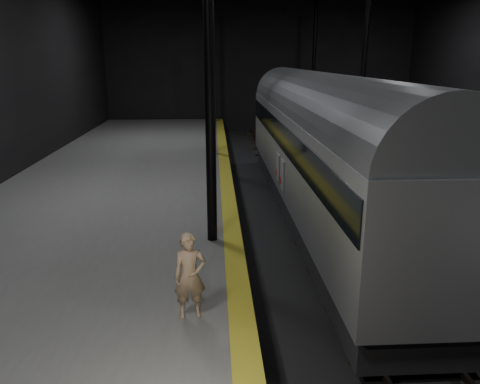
{
  "coord_description": "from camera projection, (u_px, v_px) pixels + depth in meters",
  "views": [
    {
      "loc": [
        -3.72,
        -15.73,
        5.67
      ],
      "look_at": [
        -3.0,
        -2.92,
        2.0
      ],
      "focal_mm": 35.0,
      "sensor_mm": 36.0,
      "label": 1
    }
  ],
  "objects": [
    {
      "name": "train",
      "position": [
        319.0,
        141.0,
        16.62
      ],
      "size": [
        2.86,
        19.11,
        5.11
      ],
      "color": "#ADAFB5",
      "rests_on": "ground"
    },
    {
      "name": "tactile_strip",
      "position": [
        228.0,
        196.0,
        16.41
      ],
      "size": [
        0.5,
        43.8,
        0.01
      ],
      "primitive_type": "cube",
      "color": "olive",
      "rests_on": "platform_left"
    },
    {
      "name": "track",
      "position": [
        318.0,
        220.0,
        16.84
      ],
      "size": [
        2.4,
        43.0,
        0.24
      ],
      "color": "#3F3328",
      "rests_on": "ground"
    },
    {
      "name": "woman",
      "position": [
        190.0,
        276.0,
        8.59
      ],
      "size": [
        0.66,
        0.48,
        1.65
      ],
      "primitive_type": "imported",
      "rotation": [
        0.0,
        0.0,
        0.16
      ],
      "color": "#A08162",
      "rests_on": "platform_left"
    },
    {
      "name": "platform_left",
      "position": [
        107.0,
        212.0,
        16.32
      ],
      "size": [
        9.0,
        43.8,
        1.0
      ],
      "primitive_type": "cube",
      "color": "#51514F",
      "rests_on": "ground"
    },
    {
      "name": "ground",
      "position": [
        318.0,
        222.0,
        16.86
      ],
      "size": [
        44.0,
        44.0,
        0.0
      ],
      "primitive_type": "plane",
      "color": "black",
      "rests_on": "ground"
    }
  ]
}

